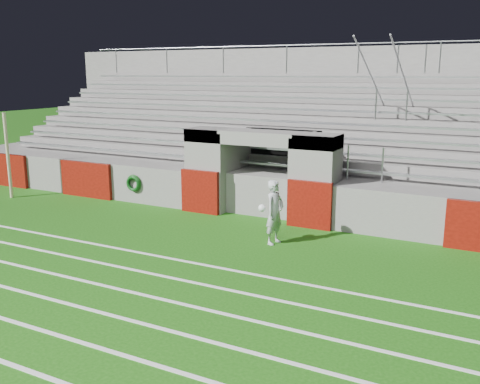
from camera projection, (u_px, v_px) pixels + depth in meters
The scene contains 6 objects.
ground at pixel (200, 248), 13.40m from camera, with size 90.00×90.00×0.00m, color #19520D.
field_post at pixel (8, 156), 18.47m from camera, with size 0.11×0.11×2.96m, color #C4BA91.
field_markings at pixel (44, 331), 9.07m from camera, with size 28.00×8.09×0.01m.
stadium_structure at pixel (312, 149), 19.96m from camera, with size 26.00×8.48×5.42m.
goalkeeper_with_ball at pixel (274, 212), 13.57m from camera, with size 0.66×0.66×1.66m.
hose_coil at pixel (133, 183), 17.77m from camera, with size 0.58×0.15×0.58m.
Camera 1 is at (6.82, -10.84, 4.30)m, focal length 40.00 mm.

